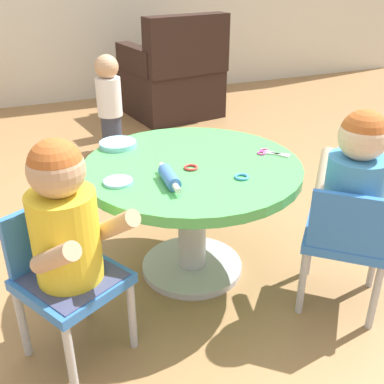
# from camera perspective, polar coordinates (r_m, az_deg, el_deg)

# --- Properties ---
(ground_plane) EXTENTS (10.00, 10.00, 0.00)m
(ground_plane) POSITION_cam_1_polar(r_m,az_deg,el_deg) (2.10, 0.00, -9.37)
(ground_plane) COLOR #9E7247
(craft_table) EXTENTS (0.87, 0.87, 0.51)m
(craft_table) POSITION_cam_1_polar(r_m,az_deg,el_deg) (1.89, 0.00, 0.09)
(craft_table) COLOR silver
(craft_table) RESTS_ON ground
(child_chair_left) EXTENTS (0.41, 0.41, 0.54)m
(child_chair_left) POSITION_cam_1_polar(r_m,az_deg,el_deg) (1.60, -15.29, -9.86)
(child_chair_left) COLOR #B7B7BC
(child_chair_left) RESTS_ON ground
(seated_child_left) EXTENTS (0.40, 0.43, 0.51)m
(seated_child_left) POSITION_cam_1_polar(r_m,az_deg,el_deg) (1.45, -15.41, -3.31)
(seated_child_left) COLOR #3F4772
(seated_child_left) RESTS_ON ground
(child_chair_right) EXTENTS (0.42, 0.42, 0.54)m
(child_chair_right) POSITION_cam_1_polar(r_m,az_deg,el_deg) (1.82, 18.36, -5.48)
(child_chair_right) COLOR #B7B7BC
(child_chair_right) RESTS_ON ground
(seated_child_right) EXTENTS (0.43, 0.44, 0.51)m
(seated_child_right) POSITION_cam_1_polar(r_m,az_deg,el_deg) (1.75, 19.47, 1.47)
(seated_child_right) COLOR #3F4772
(seated_child_right) RESTS_ON ground
(armchair_dark) EXTENTS (0.80, 0.81, 0.85)m
(armchair_dark) POSITION_cam_1_polar(r_m,az_deg,el_deg) (4.06, -2.34, 13.64)
(armchair_dark) COLOR black
(armchair_dark) RESTS_ON ground
(toddler_standing) EXTENTS (0.17, 0.17, 0.67)m
(toddler_standing) POSITION_cam_1_polar(r_m,az_deg,el_deg) (3.28, -10.13, 10.94)
(toddler_standing) COLOR #33384C
(toddler_standing) RESTS_ON ground
(rolling_pin) EXTENTS (0.06, 0.23, 0.05)m
(rolling_pin) POSITION_cam_1_polar(r_m,az_deg,el_deg) (1.66, -2.79, 1.81)
(rolling_pin) COLOR #3F72CC
(rolling_pin) RESTS_ON craft_table
(craft_scissors) EXTENTS (0.13, 0.13, 0.01)m
(craft_scissors) POSITION_cam_1_polar(r_m,az_deg,el_deg) (1.96, 9.43, 4.78)
(craft_scissors) COLOR silver
(craft_scissors) RESTS_ON craft_table
(playdough_blob_0) EXTENTS (0.16, 0.16, 0.02)m
(playdough_blob_0) POSITION_cam_1_polar(r_m,az_deg,el_deg) (2.03, -9.09, 5.84)
(playdough_blob_0) COLOR #8CCCF2
(playdough_blob_0) RESTS_ON craft_table
(playdough_blob_1) EXTENTS (0.11, 0.11, 0.01)m
(playdough_blob_1) POSITION_cam_1_polar(r_m,az_deg,el_deg) (1.70, -9.07, 1.26)
(playdough_blob_1) COLOR #8CCCF2
(playdough_blob_1) RESTS_ON craft_table
(cookie_cutter_0) EXTENTS (0.06, 0.06, 0.01)m
(cookie_cutter_0) POSITION_cam_1_polar(r_m,az_deg,el_deg) (1.79, -0.14, 3.03)
(cookie_cutter_0) COLOR red
(cookie_cutter_0) RESTS_ON craft_table
(cookie_cutter_1) EXTENTS (0.06, 0.06, 0.01)m
(cookie_cutter_1) POSITION_cam_1_polar(r_m,az_deg,el_deg) (1.72, 6.11, 1.86)
(cookie_cutter_1) COLOR #3F99D8
(cookie_cutter_1) RESTS_ON craft_table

